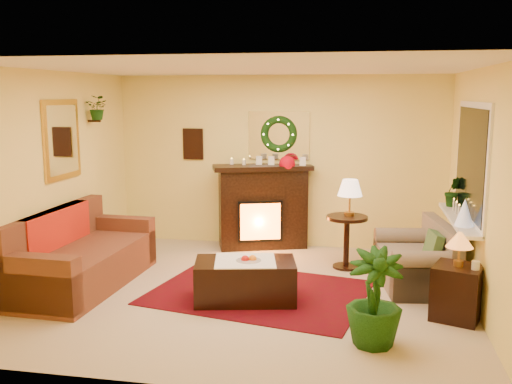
% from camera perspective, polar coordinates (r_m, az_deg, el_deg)
% --- Properties ---
extents(floor, '(5.00, 5.00, 0.00)m').
position_cam_1_polar(floor, '(6.83, -0.55, -10.05)').
color(floor, beige).
rests_on(floor, ground).
extents(ceiling, '(5.00, 5.00, 0.00)m').
position_cam_1_polar(ceiling, '(6.43, -0.59, 12.31)').
color(ceiling, white).
rests_on(ceiling, ground).
extents(wall_back, '(5.00, 5.00, 0.00)m').
position_cam_1_polar(wall_back, '(8.70, 2.31, 3.06)').
color(wall_back, '#EFD88C').
rests_on(wall_back, ground).
extents(wall_front, '(5.00, 5.00, 0.00)m').
position_cam_1_polar(wall_front, '(4.36, -6.34, -3.75)').
color(wall_front, '#EFD88C').
rests_on(wall_front, ground).
extents(wall_left, '(4.50, 4.50, 0.00)m').
position_cam_1_polar(wall_left, '(7.40, -19.92, 1.30)').
color(wall_left, '#EFD88C').
rests_on(wall_left, ground).
extents(wall_right, '(4.50, 4.50, 0.00)m').
position_cam_1_polar(wall_right, '(6.50, 21.58, 0.10)').
color(wall_right, '#EFD88C').
rests_on(wall_right, ground).
extents(area_rug, '(2.73, 2.25, 0.01)m').
position_cam_1_polar(area_rug, '(6.83, 0.30, -9.99)').
color(area_rug, '#3E0204').
rests_on(area_rug, floor).
extents(sofa, '(1.04, 2.20, 0.93)m').
position_cam_1_polar(sofa, '(7.26, -16.84, -5.72)').
color(sofa, brown).
rests_on(sofa, floor).
extents(red_throw, '(0.82, 1.33, 0.02)m').
position_cam_1_polar(red_throw, '(7.43, -16.48, -5.14)').
color(red_throw, red).
rests_on(red_throw, sofa).
extents(fireplace, '(1.37, 0.81, 1.20)m').
position_cam_1_polar(fireplace, '(8.65, 0.69, -2.01)').
color(fireplace, black).
rests_on(fireplace, floor).
extents(poinsettia, '(0.24, 0.24, 0.24)m').
position_cam_1_polar(poinsettia, '(8.43, 3.13, 2.84)').
color(poinsettia, '#BD0115').
rests_on(poinsettia, fireplace).
extents(mantel_candle_a, '(0.06, 0.06, 0.18)m').
position_cam_1_polar(mantel_candle_a, '(8.62, -2.45, 2.73)').
color(mantel_candle_a, white).
rests_on(mantel_candle_a, fireplace).
extents(mantel_candle_b, '(0.06, 0.06, 0.17)m').
position_cam_1_polar(mantel_candle_b, '(8.55, -1.21, 2.68)').
color(mantel_candle_b, white).
rests_on(mantel_candle_b, fireplace).
extents(mantel_mirror, '(0.92, 0.02, 0.72)m').
position_cam_1_polar(mantel_mirror, '(8.65, 2.31, 5.68)').
color(mantel_mirror, white).
rests_on(mantel_mirror, wall_back).
extents(wreath, '(0.55, 0.11, 0.55)m').
position_cam_1_polar(wreath, '(8.60, 2.27, 5.79)').
color(wreath, '#194719').
rests_on(wreath, wall_back).
extents(wall_art, '(0.32, 0.03, 0.48)m').
position_cam_1_polar(wall_art, '(8.95, -6.30, 4.80)').
color(wall_art, '#381E11').
rests_on(wall_art, wall_back).
extents(gold_mirror, '(0.03, 0.84, 1.00)m').
position_cam_1_polar(gold_mirror, '(7.60, -18.84, 4.98)').
color(gold_mirror, gold).
rests_on(gold_mirror, wall_left).
extents(hanging_plant, '(0.33, 0.28, 0.36)m').
position_cam_1_polar(hanging_plant, '(8.19, -15.49, 7.00)').
color(hanging_plant, '#194719').
rests_on(hanging_plant, wall_left).
extents(loveseat, '(0.97, 1.44, 0.78)m').
position_cam_1_polar(loveseat, '(7.26, 15.60, -5.73)').
color(loveseat, tan).
rests_on(loveseat, floor).
extents(window_frame, '(0.03, 1.86, 1.36)m').
position_cam_1_polar(window_frame, '(7.00, 20.76, 2.86)').
color(window_frame, white).
rests_on(window_frame, wall_right).
extents(window_glass, '(0.02, 1.70, 1.22)m').
position_cam_1_polar(window_glass, '(7.00, 20.63, 2.87)').
color(window_glass, black).
rests_on(window_glass, wall_right).
extents(window_sill, '(0.22, 1.86, 0.04)m').
position_cam_1_polar(window_sill, '(7.09, 19.59, -2.56)').
color(window_sill, white).
rests_on(window_sill, wall_right).
extents(mini_tree, '(0.20, 0.20, 0.31)m').
position_cam_1_polar(mini_tree, '(6.62, 20.12, -1.94)').
color(mini_tree, silver).
rests_on(mini_tree, window_sill).
extents(sill_plant, '(0.28, 0.23, 0.51)m').
position_cam_1_polar(sill_plant, '(7.71, 19.14, 0.04)').
color(sill_plant, '#1D5F26').
rests_on(sill_plant, window_sill).
extents(side_table_round, '(0.72, 0.72, 0.71)m').
position_cam_1_polar(side_table_round, '(7.77, 9.02, -5.19)').
color(side_table_round, brown).
rests_on(side_table_round, floor).
extents(lamp_cream, '(0.33, 0.33, 0.50)m').
position_cam_1_polar(lamp_cream, '(7.69, 9.35, -1.13)').
color(lamp_cream, beige).
rests_on(lamp_cream, side_table_round).
extents(end_table_square, '(0.60, 0.60, 0.57)m').
position_cam_1_polar(end_table_square, '(6.36, 19.46, -9.57)').
color(end_table_square, '#422811').
rests_on(end_table_square, floor).
extents(lamp_tiffany, '(0.28, 0.28, 0.41)m').
position_cam_1_polar(lamp_tiffany, '(6.22, 19.65, -5.44)').
color(lamp_tiffany, orange).
rests_on(lamp_tiffany, end_table_square).
extents(coffee_table, '(1.22, 0.83, 0.47)m').
position_cam_1_polar(coffee_table, '(6.51, -1.08, -9.10)').
color(coffee_table, '#4A2419').
rests_on(coffee_table, floor).
extents(fruit_bowl, '(0.28, 0.28, 0.07)m').
position_cam_1_polar(fruit_bowl, '(6.42, -0.74, -7.11)').
color(fruit_bowl, silver).
rests_on(fruit_bowl, coffee_table).
extents(floor_palm, '(1.67, 1.67, 2.75)m').
position_cam_1_polar(floor_palm, '(5.45, 11.74, -10.43)').
color(floor_palm, '#1F4019').
rests_on(floor_palm, floor).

